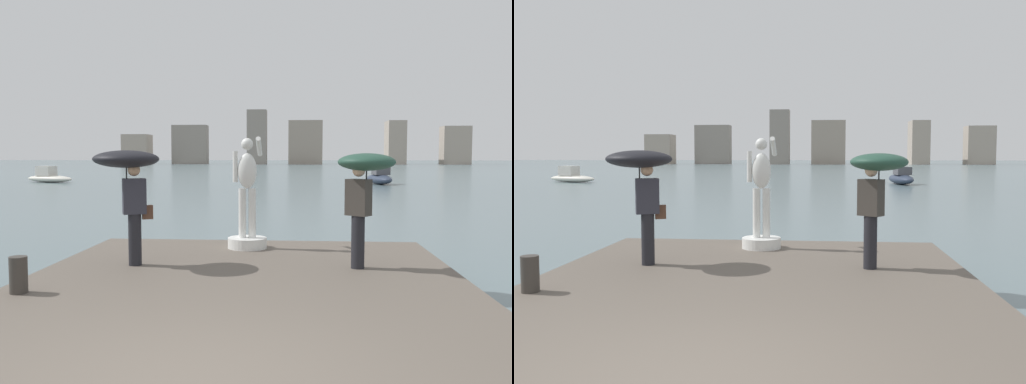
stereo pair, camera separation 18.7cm
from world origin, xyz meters
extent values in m
plane|color=slate|center=(0.00, 40.00, 0.00)|extent=(400.00, 400.00, 0.00)
cube|color=#60564C|center=(0.00, 2.28, 0.20)|extent=(6.75, 10.56, 0.40)
cylinder|color=white|center=(-0.19, 6.56, 0.51)|extent=(0.78, 0.78, 0.21)
cylinder|color=white|center=(-0.29, 6.56, 1.11)|extent=(0.15, 0.15, 1.00)
cylinder|color=white|center=(-0.09, 6.56, 1.11)|extent=(0.15, 0.15, 1.00)
ellipsoid|color=white|center=(-0.19, 6.56, 1.96)|extent=(0.38, 0.26, 0.71)
sphere|color=white|center=(-0.19, 6.56, 2.49)|extent=(0.24, 0.24, 0.24)
cylinder|color=white|center=(-0.43, 6.56, 2.04)|extent=(0.10, 0.10, 0.62)
cylinder|color=white|center=(0.03, 6.83, 2.45)|extent=(0.10, 0.59, 0.40)
cylinder|color=black|center=(-1.94, 4.74, 0.84)|extent=(0.22, 0.22, 0.88)
cube|color=#2D2D38|center=(-1.94, 4.74, 1.58)|extent=(0.44, 0.37, 0.60)
sphere|color=tan|center=(-1.94, 4.74, 2.02)|extent=(0.21, 0.21, 0.21)
cylinder|color=#262626|center=(-2.07, 4.73, 1.88)|extent=(0.02, 0.02, 0.51)
ellipsoid|color=black|center=(-2.07, 4.73, 2.21)|extent=(1.46, 1.46, 0.31)
cube|color=#513323|center=(-1.75, 4.85, 1.30)|extent=(0.21, 0.16, 0.24)
cylinder|color=black|center=(1.81, 4.77, 0.84)|extent=(0.22, 0.22, 0.88)
cube|color=#38332D|center=(1.81, 4.77, 1.58)|extent=(0.45, 0.42, 0.60)
sphere|color=beige|center=(1.81, 4.77, 2.02)|extent=(0.21, 0.21, 0.21)
cylinder|color=#262626|center=(1.93, 4.73, 1.86)|extent=(0.02, 0.02, 0.46)
ellipsoid|color=#234738|center=(1.93, 4.73, 2.16)|extent=(1.31, 1.31, 0.29)
cylinder|color=#38332D|center=(-2.96, 2.80, 0.65)|extent=(0.24, 0.24, 0.50)
ellipsoid|color=silver|center=(-19.88, 39.22, 0.30)|extent=(5.04, 3.06, 0.60)
cube|color=beige|center=(-20.22, 39.35, 0.96)|extent=(1.77, 1.48, 0.82)
ellipsoid|color=#2D384C|center=(7.26, 38.66, 0.40)|extent=(2.07, 5.00, 0.80)
cube|color=#4C4C51|center=(7.31, 38.30, 1.06)|extent=(1.28, 1.64, 0.63)
cube|color=#A89989|center=(-39.97, 130.17, 3.76)|extent=(6.55, 5.98, 7.51)
cube|color=gray|center=(-26.75, 132.79, 4.98)|extent=(8.94, 4.26, 9.96)
cube|color=gray|center=(-9.19, 129.21, 6.71)|extent=(4.80, 4.37, 13.43)
cube|color=gray|center=(2.77, 130.94, 5.42)|extent=(8.33, 5.88, 10.85)
cube|color=#A89989|center=(25.16, 132.19, 5.37)|extent=(4.35, 7.18, 10.75)
cube|color=#A89989|center=(39.59, 131.55, 4.69)|extent=(6.59, 4.87, 9.38)
camera|label=1|loc=(0.81, -4.10, 2.27)|focal=37.60mm
camera|label=2|loc=(0.99, -4.09, 2.27)|focal=37.60mm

